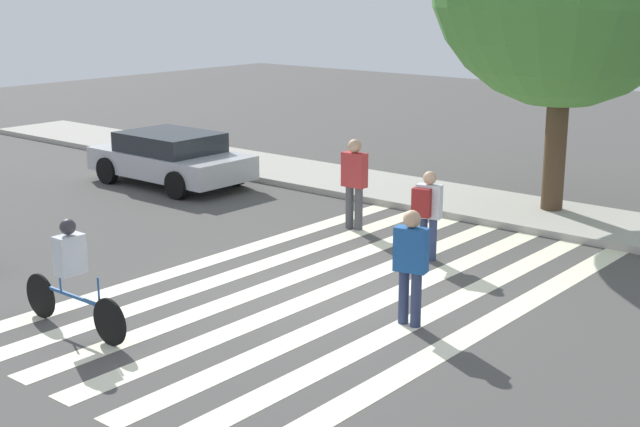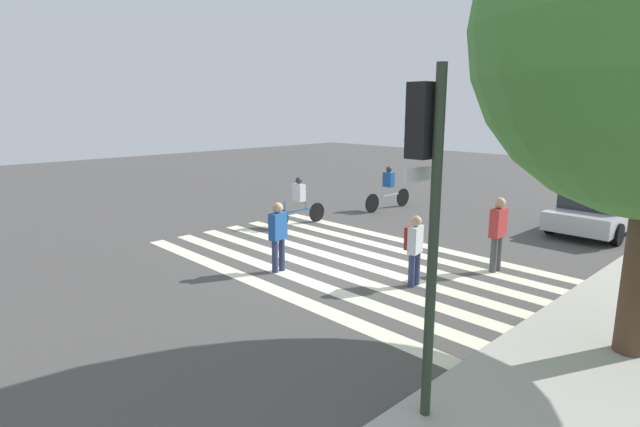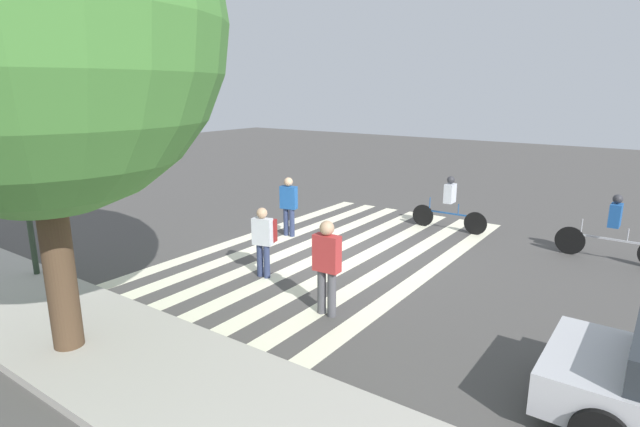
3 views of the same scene
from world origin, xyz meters
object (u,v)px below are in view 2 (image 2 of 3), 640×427
(traffic_light, at_px, (426,181))
(pedestrian_adult_yellow_jacket, at_px, (414,245))
(pedestrian_adult_blue_shirt, at_px, (498,230))
(cyclist_near_curb, at_px, (388,187))
(cyclist_far_lane, at_px, (299,200))
(pedestrian_child_with_backpack, at_px, (278,233))
(car_parked_dark_suv, at_px, (599,211))

(traffic_light, height_order, pedestrian_adult_yellow_jacket, traffic_light)
(pedestrian_adult_blue_shirt, distance_m, cyclist_near_curb, 7.46)
(pedestrian_adult_yellow_jacket, xyz_separation_m, cyclist_far_lane, (-1.92, -5.92, -0.06))
(pedestrian_child_with_backpack, bearing_deg, cyclist_near_curb, -172.64)
(pedestrian_adult_blue_shirt, height_order, car_parked_dark_suv, pedestrian_adult_blue_shirt)
(cyclist_near_curb, xyz_separation_m, car_parked_dark_suv, (-1.94, 6.74, -0.21))
(traffic_light, bearing_deg, cyclist_far_lane, -123.60)
(traffic_light, xyz_separation_m, car_parked_dark_suv, (-11.98, -1.70, -2.36))
(traffic_light, bearing_deg, cyclist_near_curb, -139.97)
(pedestrian_adult_blue_shirt, bearing_deg, car_parked_dark_suv, -5.94)
(car_parked_dark_suv, bearing_deg, cyclist_far_lane, -48.79)
(pedestrian_adult_yellow_jacket, bearing_deg, cyclist_near_curb, -151.61)
(pedestrian_adult_yellow_jacket, xyz_separation_m, pedestrian_child_with_backpack, (1.53, -2.77, 0.02))
(pedestrian_child_with_backpack, xyz_separation_m, pedestrian_adult_blue_shirt, (-3.73, 3.56, 0.07))
(traffic_light, height_order, pedestrian_adult_blue_shirt, traffic_light)
(traffic_light, xyz_separation_m, cyclist_near_curb, (-10.04, -8.44, -2.15))
(traffic_light, relative_size, pedestrian_adult_blue_shirt, 2.41)
(traffic_light, bearing_deg, car_parked_dark_suv, -171.92)
(cyclist_far_lane, bearing_deg, traffic_light, 56.54)
(pedestrian_child_with_backpack, relative_size, cyclist_far_lane, 0.74)
(pedestrian_adult_blue_shirt, height_order, cyclist_near_curb, pedestrian_adult_blue_shirt)
(pedestrian_adult_yellow_jacket, height_order, pedestrian_child_with_backpack, pedestrian_child_with_backpack)
(cyclist_far_lane, height_order, cyclist_near_curb, cyclist_near_curb)
(traffic_light, distance_m, pedestrian_child_with_backpack, 6.48)
(traffic_light, distance_m, cyclist_far_lane, 10.78)
(traffic_light, xyz_separation_m, pedestrian_adult_yellow_jacket, (-3.93, -2.88, -2.10))
(pedestrian_child_with_backpack, xyz_separation_m, cyclist_near_curb, (-7.65, -2.79, -0.08))
(traffic_light, height_order, pedestrian_child_with_backpack, traffic_light)
(pedestrian_child_with_backpack, distance_m, pedestrian_adult_blue_shirt, 5.16)
(pedestrian_adult_yellow_jacket, xyz_separation_m, cyclist_near_curb, (-6.12, -5.56, -0.05))
(pedestrian_child_with_backpack, height_order, pedestrian_adult_blue_shirt, pedestrian_adult_blue_shirt)
(traffic_light, relative_size, cyclist_far_lane, 1.91)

